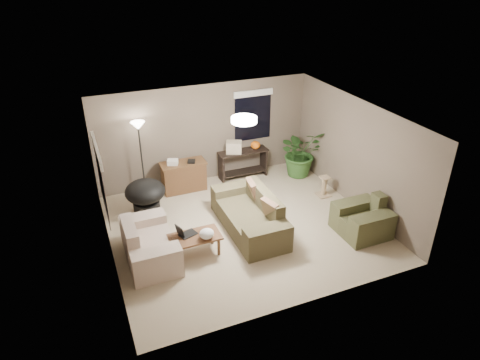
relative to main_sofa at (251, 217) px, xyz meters
name	(u,v)px	position (x,y,z in m)	size (l,w,h in m)	color
room_shell	(244,176)	(-0.12, 0.10, 0.96)	(5.50, 5.50, 5.50)	tan
main_sofa	(251,217)	(0.00, 0.00, 0.00)	(0.95, 2.20, 0.85)	#48422B
throw_pillows	(262,200)	(0.26, 0.00, 0.36)	(0.33, 1.38, 0.47)	#8C7251
loveseat	(148,246)	(-2.22, -0.20, 0.00)	(0.90, 1.60, 0.85)	#BFB4A3
armchair	(362,220)	(2.10, -1.03, 0.00)	(0.95, 1.00, 0.85)	#434529
coffee_table	(195,239)	(-1.36, -0.40, 0.06)	(1.00, 0.55, 0.42)	brown
laptop	(184,233)	(-1.53, -0.30, 0.19)	(0.42, 0.32, 0.24)	black
plastic_bag	(207,234)	(-1.16, -0.55, 0.23)	(0.28, 0.26, 0.20)	white
desk	(184,176)	(-0.84, 2.19, 0.08)	(1.10, 0.50, 0.75)	brown
desk_papers	(177,162)	(-1.00, 2.18, 0.51)	(0.73, 0.32, 0.12)	silver
console_table	(243,162)	(0.78, 2.29, 0.14)	(1.30, 0.40, 0.75)	black
pumpkin	(255,145)	(1.13, 2.29, 0.56)	(0.25, 0.25, 0.21)	orange
cardboard_box	(234,147)	(0.53, 2.29, 0.60)	(0.39, 0.29, 0.29)	beige
papasan_chair	(145,195)	(-1.92, 1.48, 0.17)	(1.00, 1.00, 0.80)	black
floor_lamp	(139,135)	(-1.80, 2.24, 1.30)	(0.32, 0.32, 1.91)	black
ceiling_fixture	(244,120)	(-0.12, 0.10, 2.15)	(0.50, 0.50, 0.10)	white
houseplant	(300,157)	(2.24, 1.85, 0.21)	(1.15, 1.28, 1.00)	#2D5923
cat_scratching_post	(324,187)	(2.23, 0.63, -0.08)	(0.32, 0.32, 0.50)	tan
window_left	(99,169)	(-2.85, 0.40, 1.49)	(0.05, 1.56, 1.33)	black
window_back	(253,107)	(1.18, 2.58, 1.49)	(1.06, 0.05, 1.33)	black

